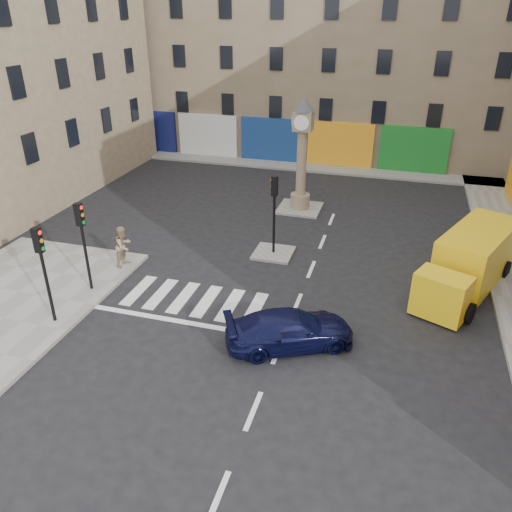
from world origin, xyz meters
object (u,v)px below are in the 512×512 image
at_px(traffic_light_island, 274,203).
at_px(navy_sedan, 290,330).
at_px(yellow_van, 470,262).
at_px(traffic_light_left_far, 82,233).
at_px(clock_pillar, 302,148).
at_px(pedestrian_tan, 124,246).
at_px(traffic_light_left_near, 42,261).

relative_size(traffic_light_island, navy_sedan, 0.84).
distance_m(navy_sedan, yellow_van, 8.56).
bearing_deg(traffic_light_left_far, navy_sedan, -8.18).
distance_m(clock_pillar, yellow_van, 11.03).
xyz_separation_m(traffic_light_left_far, pedestrian_tan, (0.30, 2.25, -1.55)).
xyz_separation_m(clock_pillar, pedestrian_tan, (-6.00, -9.15, -2.48)).
distance_m(traffic_light_left_far, traffic_light_island, 8.30).
relative_size(clock_pillar, yellow_van, 0.89).
height_order(traffic_light_left_near, clock_pillar, clock_pillar).
distance_m(traffic_light_left_near, traffic_light_island, 10.03).
height_order(traffic_light_left_near, traffic_light_left_far, same).
distance_m(traffic_light_left_near, navy_sedan, 8.90).
distance_m(traffic_light_left_near, clock_pillar, 15.19).
height_order(yellow_van, pedestrian_tan, yellow_van).
height_order(traffic_light_left_near, yellow_van, traffic_light_left_near).
bearing_deg(pedestrian_tan, yellow_van, -72.03).
bearing_deg(clock_pillar, traffic_light_left_near, -114.55).
xyz_separation_m(traffic_light_island, clock_pillar, (0.00, 6.00, 0.96)).
bearing_deg(traffic_light_left_far, yellow_van, 17.67).
bearing_deg(yellow_van, traffic_light_left_near, -130.59).
height_order(traffic_light_island, yellow_van, traffic_light_island).
bearing_deg(traffic_light_left_near, traffic_light_left_far, 90.00).
bearing_deg(yellow_van, traffic_light_island, -161.05).
relative_size(traffic_light_island, clock_pillar, 0.61).
bearing_deg(navy_sedan, pedestrian_tan, 39.84).
bearing_deg(traffic_light_left_far, pedestrian_tan, 82.40).
bearing_deg(pedestrian_tan, traffic_light_left_far, -179.26).
bearing_deg(navy_sedan, traffic_light_left_far, 54.44).
xyz_separation_m(clock_pillar, yellow_van, (8.44, -6.70, -2.36)).
relative_size(yellow_van, pedestrian_tan, 3.71).
height_order(clock_pillar, pedestrian_tan, clock_pillar).
relative_size(traffic_light_left_far, pedestrian_tan, 2.01).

